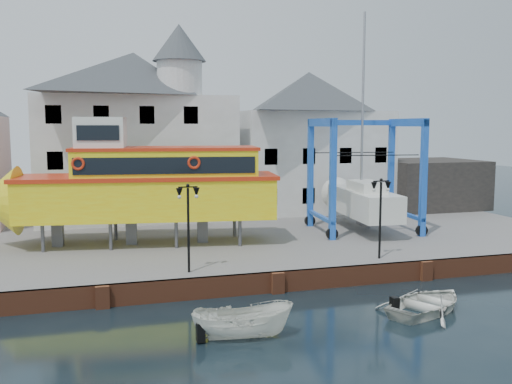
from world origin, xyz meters
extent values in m
plane|color=#14242D|center=(0.00, 0.00, 0.00)|extent=(140.00, 140.00, 0.00)
cube|color=#635F5E|center=(0.00, 11.00, 0.50)|extent=(44.00, 22.00, 1.00)
cube|color=brown|center=(0.00, 0.12, 0.50)|extent=(44.00, 0.25, 1.00)
cube|color=brown|center=(-8.00, -0.05, 0.50)|extent=(0.60, 0.36, 1.00)
cube|color=brown|center=(0.00, -0.05, 0.50)|extent=(0.60, 0.36, 1.00)
cube|color=brown|center=(8.00, -0.05, 0.50)|extent=(0.60, 0.36, 1.00)
cube|color=silver|center=(-5.00, 18.50, 5.50)|extent=(14.00, 8.00, 9.00)
pyramid|color=#383D41|center=(-5.00, 18.50, 11.60)|extent=(14.00, 8.00, 3.20)
cube|color=black|center=(-10.50, 14.54, 2.60)|extent=(1.00, 0.08, 1.20)
cube|color=black|center=(-7.50, 14.54, 2.60)|extent=(1.00, 0.08, 1.20)
cube|color=black|center=(-4.50, 14.54, 2.60)|extent=(1.00, 0.08, 1.20)
cube|color=black|center=(-1.50, 14.54, 2.60)|extent=(1.00, 0.08, 1.20)
cube|color=black|center=(-10.50, 14.54, 5.60)|extent=(1.00, 0.08, 1.20)
cube|color=black|center=(-7.50, 14.54, 5.60)|extent=(1.00, 0.08, 1.20)
cube|color=black|center=(-4.50, 14.54, 5.60)|extent=(1.00, 0.08, 1.20)
cube|color=black|center=(-1.50, 14.54, 5.60)|extent=(1.00, 0.08, 1.20)
cube|color=black|center=(-10.50, 14.54, 8.60)|extent=(1.00, 0.08, 1.20)
cube|color=black|center=(-7.50, 14.54, 8.60)|extent=(1.00, 0.08, 1.20)
cube|color=black|center=(-4.50, 14.54, 8.60)|extent=(1.00, 0.08, 1.20)
cube|color=black|center=(-1.50, 14.54, 8.60)|extent=(1.00, 0.08, 1.20)
cylinder|color=silver|center=(-2.00, 16.10, 11.20)|extent=(3.20, 3.20, 2.40)
cone|color=#383D41|center=(-2.00, 16.10, 13.70)|extent=(3.80, 3.80, 2.60)
cube|color=silver|center=(9.00, 19.00, 5.00)|extent=(12.00, 8.00, 8.00)
pyramid|color=#383D41|center=(9.00, 19.00, 10.60)|extent=(12.00, 8.00, 3.20)
cube|color=black|center=(4.50, 15.04, 2.60)|extent=(1.00, 0.08, 1.20)
cube|color=black|center=(7.50, 15.04, 2.60)|extent=(1.00, 0.08, 1.20)
cube|color=black|center=(10.50, 15.04, 2.60)|extent=(1.00, 0.08, 1.20)
cube|color=black|center=(13.50, 15.04, 2.60)|extent=(1.00, 0.08, 1.20)
cube|color=black|center=(4.50, 15.04, 5.60)|extent=(1.00, 0.08, 1.20)
cube|color=black|center=(7.50, 15.04, 5.60)|extent=(1.00, 0.08, 1.20)
cube|color=black|center=(10.50, 15.04, 5.60)|extent=(1.00, 0.08, 1.20)
cube|color=black|center=(13.50, 15.04, 5.60)|extent=(1.00, 0.08, 1.20)
cube|color=black|center=(19.00, 17.00, 3.00)|extent=(8.00, 7.00, 4.00)
cylinder|color=black|center=(-4.00, 1.20, 3.00)|extent=(0.12, 0.12, 4.00)
cube|color=black|center=(-4.00, 1.20, 5.05)|extent=(0.90, 0.06, 0.06)
sphere|color=black|center=(-4.00, 1.20, 5.12)|extent=(0.16, 0.16, 0.16)
cone|color=black|center=(-4.40, 1.20, 4.78)|extent=(0.32, 0.32, 0.45)
sphere|color=silver|center=(-4.40, 1.20, 4.60)|extent=(0.18, 0.18, 0.18)
cone|color=black|center=(-3.60, 1.20, 4.78)|extent=(0.32, 0.32, 0.45)
sphere|color=silver|center=(-3.60, 1.20, 4.60)|extent=(0.18, 0.18, 0.18)
cylinder|color=black|center=(6.00, 1.20, 3.00)|extent=(0.12, 0.12, 4.00)
cube|color=black|center=(6.00, 1.20, 5.05)|extent=(0.90, 0.06, 0.06)
sphere|color=black|center=(6.00, 1.20, 5.12)|extent=(0.16, 0.16, 0.16)
cone|color=black|center=(5.60, 1.20, 4.78)|extent=(0.32, 0.32, 0.45)
sphere|color=silver|center=(5.60, 1.20, 4.60)|extent=(0.18, 0.18, 0.18)
cone|color=black|center=(6.40, 1.20, 4.78)|extent=(0.32, 0.32, 0.45)
sphere|color=silver|center=(6.40, 1.20, 4.60)|extent=(0.18, 0.18, 0.18)
cylinder|color=#59595E|center=(-10.93, 7.71, 1.77)|extent=(0.23, 0.23, 1.55)
cylinder|color=#59595E|center=(-10.53, 10.57, 1.77)|extent=(0.23, 0.23, 1.55)
cylinder|color=#59595E|center=(-7.35, 7.20, 1.77)|extent=(0.23, 0.23, 1.55)
cylinder|color=#59595E|center=(-6.95, 10.07, 1.77)|extent=(0.23, 0.23, 1.55)
cylinder|color=#59595E|center=(-3.78, 6.70, 1.77)|extent=(0.23, 0.23, 1.55)
cylinder|color=#59595E|center=(-3.37, 9.56, 1.77)|extent=(0.23, 0.23, 1.55)
cylinder|color=#59595E|center=(-0.20, 6.20, 1.77)|extent=(0.23, 0.23, 1.55)
cylinder|color=#59595E|center=(0.21, 9.06, 1.77)|extent=(0.23, 0.23, 1.55)
cube|color=#59595E|center=(-10.22, 9.07, 1.77)|extent=(0.69, 0.60, 1.55)
cube|color=#59595E|center=(-6.13, 8.49, 1.77)|extent=(0.69, 0.60, 1.55)
cube|color=#59595E|center=(-2.04, 7.92, 1.77)|extent=(0.69, 0.60, 1.55)
cube|color=yellow|center=(-5.11, 8.35, 3.68)|extent=(14.86, 5.90, 2.27)
cube|color=red|center=(-5.11, 8.35, 4.92)|extent=(15.19, 6.11, 0.23)
cube|color=yellow|center=(-4.09, 8.20, 5.65)|extent=(10.71, 4.92, 1.65)
cube|color=black|center=(-4.33, 6.44, 5.70)|extent=(9.82, 1.44, 0.93)
cube|color=black|center=(-3.84, 9.97, 5.70)|extent=(9.82, 1.44, 0.93)
cube|color=red|center=(-4.09, 8.20, 6.56)|extent=(10.93, 5.05, 0.19)
cube|color=silver|center=(-7.66, 8.71, 7.41)|extent=(3.03, 3.03, 1.88)
cube|color=black|center=(-7.85, 7.35, 7.49)|extent=(2.24, 0.37, 0.83)
torus|color=red|center=(-8.94, 7.04, 5.85)|extent=(0.74, 0.24, 0.72)
torus|color=red|center=(-2.81, 6.17, 5.85)|extent=(0.74, 0.24, 0.72)
cube|color=#1046B9|center=(5.63, 6.41, 4.63)|extent=(0.40, 0.40, 7.26)
cylinder|color=black|center=(5.63, 6.41, 1.36)|extent=(0.75, 0.33, 0.73)
cube|color=#1046B9|center=(6.10, 11.21, 4.63)|extent=(0.40, 0.40, 7.26)
cylinder|color=black|center=(6.10, 11.21, 1.36)|extent=(0.75, 0.33, 0.73)
cube|color=#1046B9|center=(11.47, 5.84, 4.63)|extent=(0.40, 0.40, 7.26)
cylinder|color=black|center=(11.47, 5.84, 1.36)|extent=(0.75, 0.33, 0.73)
cube|color=#1046B9|center=(11.93, 10.64, 4.63)|extent=(0.40, 0.40, 7.26)
cylinder|color=black|center=(11.93, 10.64, 1.36)|extent=(0.75, 0.33, 0.73)
cube|color=#1046B9|center=(5.87, 8.81, 8.08)|extent=(0.87, 5.20, 0.51)
cube|color=#1046B9|center=(5.87, 8.81, 2.04)|extent=(0.76, 5.19, 0.22)
cube|color=#1046B9|center=(11.70, 8.24, 8.08)|extent=(0.87, 5.20, 0.51)
cube|color=#1046B9|center=(11.70, 8.24, 2.04)|extent=(0.76, 5.19, 0.22)
cube|color=#1046B9|center=(9.02, 10.93, 8.08)|extent=(6.23, 0.97, 0.36)
cube|color=silver|center=(8.78, 8.53, 2.87)|extent=(3.13, 7.97, 1.66)
cone|color=silver|center=(9.23, 13.12, 2.87)|extent=(2.54, 1.88, 2.39)
cube|color=#59595E|center=(8.78, 8.53, 1.67)|extent=(0.43, 1.88, 0.73)
cube|color=silver|center=(8.73, 8.01, 4.01)|extent=(1.95, 3.26, 0.62)
cylinder|color=#99999E|center=(8.83, 9.04, 9.40)|extent=(0.17, 0.17, 11.41)
cube|color=black|center=(8.60, 6.67, 6.06)|extent=(5.61, 0.67, 0.05)
cube|color=black|center=(8.97, 10.38, 6.06)|extent=(5.61, 0.67, 0.05)
imported|color=silver|center=(-3.07, -5.14, 0.00)|extent=(3.96, 1.91, 1.47)
imported|color=silver|center=(5.34, -4.31, 0.00)|extent=(5.59, 5.02, 0.95)
camera|label=1|loc=(-8.35, -24.91, 7.89)|focal=40.00mm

